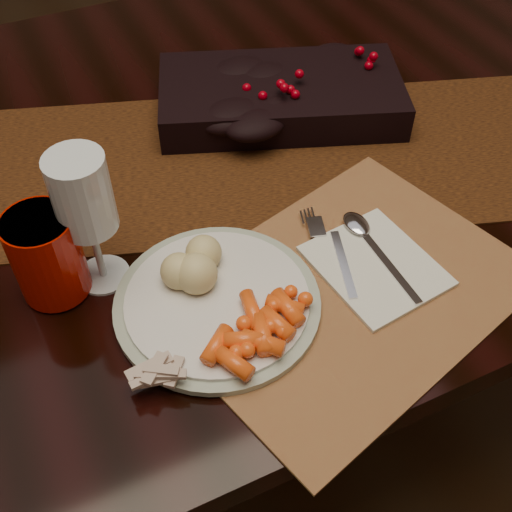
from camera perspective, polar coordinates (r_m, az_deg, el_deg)
name	(u,v)px	position (r m, az deg, el deg)	size (l,w,h in m)	color
floor	(191,410)	(1.55, -5.82, -13.50)	(5.00, 5.00, 0.00)	black
dining_table	(176,314)	(1.23, -7.14, -5.13)	(1.80, 1.00, 0.75)	black
table_runner	(119,170)	(0.95, -12.04, 7.52)	(1.63, 0.34, 0.00)	black
centerpiece	(281,91)	(1.02, 2.21, 14.44)	(0.37, 0.19, 0.07)	black
placemat_main	(347,290)	(0.78, 8.10, -3.03)	(0.41, 0.30, 0.00)	brown
dinner_plate	(217,302)	(0.75, -3.47, -4.11)	(0.24, 0.24, 0.01)	silver
baby_carrots	(253,326)	(0.71, -0.28, -6.21)	(0.11, 0.09, 0.02)	#F75415
mashed_potatoes	(194,265)	(0.75, -5.50, -0.76)	(0.09, 0.08, 0.05)	#F3E37F
turkey_shreds	(164,369)	(0.69, -8.18, -9.92)	(0.07, 0.06, 0.02)	#D09F8E
napkin	(375,266)	(0.81, 10.56, -0.86)	(0.13, 0.15, 0.01)	silver
fork	(336,254)	(0.81, 7.15, 0.19)	(0.02, 0.14, 0.00)	silver
spoon	(379,254)	(0.82, 10.91, 0.21)	(0.03, 0.15, 0.00)	white
red_cup	(47,256)	(0.77, -18.08, 0.04)	(0.08, 0.08, 0.11)	#9F0C00
wine_glass	(90,223)	(0.75, -14.57, 2.85)	(0.07, 0.07, 0.18)	silver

